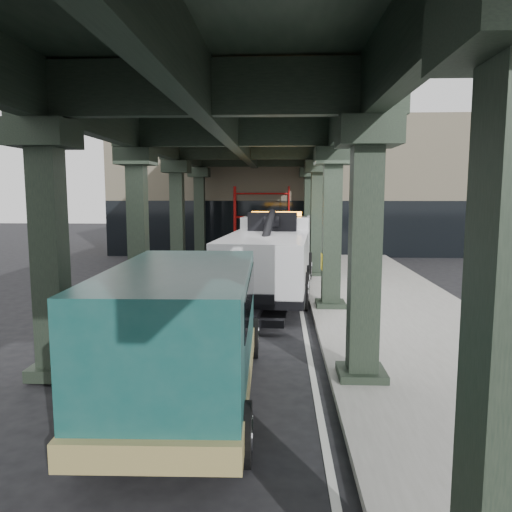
# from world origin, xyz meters

# --- Properties ---
(ground) EXTENTS (90.00, 90.00, 0.00)m
(ground) POSITION_xyz_m (0.00, 0.00, 0.00)
(ground) COLOR black
(ground) RESTS_ON ground
(sidewalk) EXTENTS (5.00, 40.00, 0.15)m
(sidewalk) POSITION_xyz_m (4.50, 2.00, 0.07)
(sidewalk) COLOR gray
(sidewalk) RESTS_ON ground
(lane_stripe) EXTENTS (0.12, 38.00, 0.01)m
(lane_stripe) POSITION_xyz_m (1.70, 2.00, 0.01)
(lane_stripe) COLOR silver
(lane_stripe) RESTS_ON ground
(viaduct) EXTENTS (7.40, 32.00, 6.40)m
(viaduct) POSITION_xyz_m (-0.40, 2.00, 5.46)
(viaduct) COLOR black
(viaduct) RESTS_ON ground
(building) EXTENTS (22.00, 10.00, 8.00)m
(building) POSITION_xyz_m (2.00, 20.00, 4.00)
(building) COLOR #C6B793
(building) RESTS_ON ground
(scaffolding) EXTENTS (3.08, 0.88, 4.00)m
(scaffolding) POSITION_xyz_m (0.00, 14.64, 2.11)
(scaffolding) COLOR red
(scaffolding) RESTS_ON ground
(tow_truck) EXTENTS (3.37, 9.53, 3.07)m
(tow_truck) POSITION_xyz_m (0.72, 4.66, 1.50)
(tow_truck) COLOR black
(tow_truck) RESTS_ON ground
(towed_van) EXTENTS (2.57, 6.12, 2.46)m
(towed_van) POSITION_xyz_m (-0.60, -5.08, 1.32)
(towed_van) COLOR #134743
(towed_van) RESTS_ON ground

